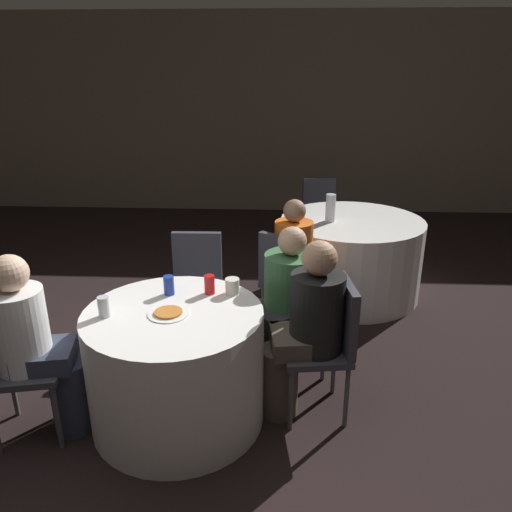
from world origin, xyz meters
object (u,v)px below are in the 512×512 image
object	(u,v)px
chair_near_west	(8,355)
person_orange_shirt	(298,267)
person_black_shirt	(304,330)
soda_can_blue	(169,285)
pizza_plate_near	(168,313)
table_far	(350,257)
chair_far_north	(320,210)
soda_can_silver	(104,307)
chair_near_northeast	(301,305)
chair_near_north	(196,279)
bottle_far	(330,208)
person_green_jacket	(282,305)
table_near	(176,367)
chair_near_east	(330,336)
person_white_shirt	(38,348)
soda_can_red	(210,285)
chair_far_southwest	(286,276)

from	to	relation	value
chair_near_west	person_orange_shirt	distance (m)	2.18
person_black_shirt	soda_can_blue	size ratio (longest dim) A/B	9.47
chair_near_west	person_black_shirt	world-z (taller)	person_black_shirt
chair_near_west	pizza_plate_near	distance (m)	0.94
table_far	chair_far_north	bearing A→B (deg)	101.56
chair_near_west	soda_can_silver	distance (m)	0.62
chair_far_north	soda_can_silver	bearing A→B (deg)	53.10
chair_near_northeast	person_orange_shirt	bearing A→B (deg)	-35.11
person_black_shirt	soda_can_silver	xyz separation A→B (m)	(-1.15, -0.17, 0.22)
person_black_shirt	pizza_plate_near	xyz separation A→B (m)	(-0.79, -0.13, 0.16)
chair_near_north	bottle_far	xyz separation A→B (m)	(1.09, 0.93, 0.33)
person_black_shirt	person_green_jacket	distance (m)	0.37
chair_near_north	table_near	bearing A→B (deg)	90.00
soda_can_blue	chair_near_east	bearing A→B (deg)	-6.68
person_black_shirt	person_orange_shirt	xyz separation A→B (m)	(-0.00, 1.08, -0.02)
person_white_shirt	pizza_plate_near	distance (m)	0.77
chair_near_northeast	person_black_shirt	xyz separation A→B (m)	(0.00, -0.44, 0.05)
pizza_plate_near	soda_can_red	size ratio (longest dim) A/B	1.96
pizza_plate_near	soda_can_red	distance (m)	0.36
chair_near_west	pizza_plate_near	world-z (taller)	chair_near_west
person_black_shirt	person_white_shirt	xyz separation A→B (m)	(-1.53, -0.26, -0.01)
chair_near_northeast	person_green_jacket	world-z (taller)	person_green_jacket
person_orange_shirt	person_white_shirt	distance (m)	2.03
chair_near_east	person_green_jacket	size ratio (longest dim) A/B	0.80
chair_near_east	chair_far_north	size ratio (longest dim) A/B	1.00
person_white_shirt	bottle_far	xyz separation A→B (m)	(1.83, 2.03, 0.29)
chair_near_east	soda_can_blue	size ratio (longest dim) A/B	7.29
table_near	person_black_shirt	size ratio (longest dim) A/B	0.92
pizza_plate_near	soda_can_silver	bearing A→B (deg)	-172.56
chair_near_east	soda_can_blue	distance (m)	1.05
chair_far_southwest	soda_can_blue	world-z (taller)	chair_far_southwest
table_near	chair_near_north	size ratio (longest dim) A/B	1.19
table_far	person_white_shirt	distance (m)	2.93
chair_near_north	person_orange_shirt	bearing A→B (deg)	-164.37
chair_near_north	soda_can_silver	size ratio (longest dim) A/B	7.29
person_white_shirt	chair_near_northeast	bearing A→B (deg)	102.94
soda_can_silver	bottle_far	xyz separation A→B (m)	(1.45, 1.94, 0.07)
table_far	person_black_shirt	xyz separation A→B (m)	(-0.52, -1.83, 0.21)
chair_far_north	person_black_shirt	distance (m)	2.90
chair_near_east	bottle_far	distance (m)	1.78
chair_far_southwest	person_orange_shirt	xyz separation A→B (m)	(0.10, 0.14, 0.02)
pizza_plate_near	soda_can_blue	size ratio (longest dim) A/B	1.96
person_black_shirt	soda_can_blue	bearing A→B (deg)	73.18
chair_far_north	soda_can_silver	world-z (taller)	chair_far_north
chair_near_north	person_white_shirt	size ratio (longest dim) A/B	0.78
person_green_jacket	pizza_plate_near	xyz separation A→B (m)	(-0.66, -0.48, 0.17)
chair_far_north	chair_far_southwest	bearing A→B (deg)	66.79
chair_near_east	soda_can_red	size ratio (longest dim) A/B	7.29
table_near	person_green_jacket	xyz separation A→B (m)	(0.64, 0.45, 0.21)
chair_near_east	person_white_shirt	xyz separation A→B (m)	(-1.69, -0.28, 0.04)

